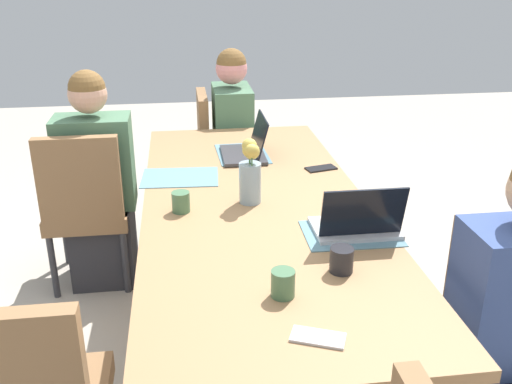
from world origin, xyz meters
The scene contains 18 objects.
ground_plane centered at (0.00, 0.00, 0.00)m, with size 10.00×10.00×0.00m, color #B2A899.
dining_table centered at (0.00, 0.00, 0.68)m, with size 2.30×0.96×0.75m.
chair_head_right_left_near centered at (1.45, 0.04, 0.50)m, with size 0.44×0.44×0.90m.
person_head_right_left_near centered at (1.39, -0.03, 0.53)m, with size 0.40×0.36×1.19m.
chair_far_left_mid centered at (0.69, 0.83, 0.50)m, with size 0.44×0.44×0.90m.
person_far_left_mid centered at (0.77, 0.77, 0.53)m, with size 0.36×0.40×1.19m.
person_near_left_far centered at (-0.76, -0.77, 0.53)m, with size 0.36×0.40×1.19m.
flower_vase centered at (0.01, 0.02, 0.89)m, with size 0.10×0.09×0.28m.
placemat_head_right_left_near centered at (0.65, -0.02, 0.75)m, with size 0.36×0.26×0.00m, color slate.
placemat_far_left_mid centered at (0.35, 0.32, 0.75)m, with size 0.36×0.26×0.00m, color slate.
placemat_near_left_far centered at (-0.34, -0.32, 0.75)m, with size 0.36×0.26×0.00m, color slate.
laptop_head_right_left_near centered at (0.61, -0.04, 0.79)m, with size 0.32×0.22×0.21m.
laptop_near_left_far centered at (-0.35, -0.34, 0.79)m, with size 0.22×0.32×0.21m.
coffee_mug_near_left centered at (-0.05, 0.32, 0.79)m, with size 0.07×0.07×0.09m, color #47704C.
coffee_mug_near_right centered at (-0.73, 0.02, 0.79)m, with size 0.08×0.08×0.09m, color #47704C.
coffee_mug_centre_left centered at (-0.61, -0.20, 0.79)m, with size 0.08×0.08×0.09m, color #232328.
phone_black centered at (0.37, -0.38, 0.75)m, with size 0.15×0.07×0.01m, color black.
phone_silver centered at (-0.96, -0.04, 0.75)m, with size 0.15×0.07×0.01m, color silver.
Camera 1 is at (-2.24, 0.30, 1.73)m, focal length 40.42 mm.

